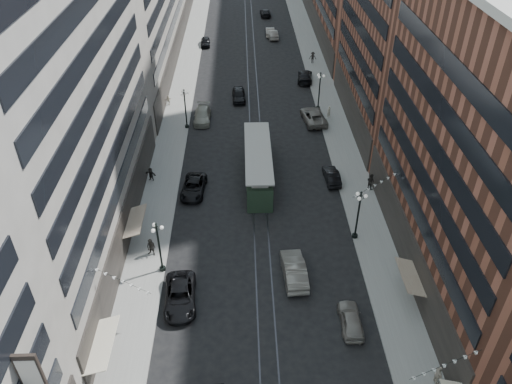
{
  "coord_description": "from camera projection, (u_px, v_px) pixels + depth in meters",
  "views": [
    {
      "loc": [
        -1.63,
        -4.89,
        32.67
      ],
      "look_at": [
        -0.52,
        33.15,
        5.0
      ],
      "focal_mm": 35.0,
      "sensor_mm": 36.0,
      "label": 1
    }
  ],
  "objects": [
    {
      "name": "ground",
      "position": [
        254.0,
        110.0,
        71.71
      ],
      "size": [
        220.0,
        220.0,
        0.0
      ],
      "primitive_type": "plane",
      "color": "black",
      "rests_on": "ground"
    },
    {
      "name": "sidewalk_west",
      "position": [
        184.0,
        82.0,
        79.49
      ],
      "size": [
        4.0,
        180.0,
        0.15
      ],
      "primitive_type": "cube",
      "color": "gray",
      "rests_on": "ground"
    },
    {
      "name": "sidewalk_east",
      "position": [
        321.0,
        81.0,
        80.01
      ],
      "size": [
        4.0,
        180.0,
        0.15
      ],
      "primitive_type": "cube",
      "color": "gray",
      "rests_on": "ground"
    },
    {
      "name": "rail_west",
      "position": [
        248.0,
        82.0,
        79.77
      ],
      "size": [
        0.12,
        180.0,
        0.02
      ],
      "primitive_type": "cube",
      "color": "#2D2D33",
      "rests_on": "ground"
    },
    {
      "name": "rail_east",
      "position": [
        257.0,
        82.0,
        79.81
      ],
      "size": [
        0.12,
        180.0,
        0.02
      ],
      "primitive_type": "cube",
      "color": "#2D2D33",
      "rests_on": "ground"
    },
    {
      "name": "building_west_mid",
      "position": [
        57.0,
        109.0,
        41.25
      ],
      "size": [
        8.0,
        36.0,
        28.0
      ],
      "primitive_type": "cube",
      "color": "#A29C90",
      "rests_on": "ground"
    },
    {
      "name": "building_east_mid",
      "position": [
        480.0,
        155.0,
        39.19
      ],
      "size": [
        8.0,
        30.0,
        24.0
      ],
      "primitive_type": "cube",
      "color": "brown",
      "rests_on": "ground"
    },
    {
      "name": "lamppost_sw_far",
      "position": [
        159.0,
        246.0,
        43.8
      ],
      "size": [
        1.03,
        1.14,
        5.52
      ],
      "color": "black",
      "rests_on": "sidewalk_west"
    },
    {
      "name": "lamppost_sw_mid",
      "position": [
        185.0,
        107.0,
        65.63
      ],
      "size": [
        1.03,
        1.14,
        5.52
      ],
      "color": "black",
      "rests_on": "sidewalk_west"
    },
    {
      "name": "lamppost_se_far",
      "position": [
        358.0,
        213.0,
        47.47
      ],
      "size": [
        1.03,
        1.14,
        5.52
      ],
      "color": "black",
      "rests_on": "sidewalk_east"
    },
    {
      "name": "lamppost_se_mid",
      "position": [
        319.0,
        90.0,
        70.11
      ],
      "size": [
        1.03,
        1.14,
        5.52
      ],
      "color": "black",
      "rests_on": "sidewalk_east"
    },
    {
      "name": "streetcar",
      "position": [
        258.0,
        166.0,
        56.79
      ],
      "size": [
        2.95,
        13.34,
        3.69
      ],
      "color": "#213323",
      "rests_on": "ground"
    },
    {
      "name": "car_2",
      "position": [
        180.0,
        296.0,
        42.11
      ],
      "size": [
        2.98,
        5.82,
        1.57
      ],
      "primitive_type": "imported",
      "rotation": [
        0.0,
        0.0,
        0.07
      ],
      "color": "black",
      "rests_on": "ground"
    },
    {
      "name": "car_4",
      "position": [
        351.0,
        319.0,
        40.18
      ],
      "size": [
        1.73,
        4.23,
        1.44
      ],
      "primitive_type": "imported",
      "rotation": [
        0.0,
        0.0,
        3.13
      ],
      "color": "gray",
      "rests_on": "ground"
    },
    {
      "name": "pedestrian_2",
      "position": [
        151.0,
        247.0,
        46.58
      ],
      "size": [
        1.03,
        0.79,
        1.87
      ],
      "primitive_type": "imported",
      "rotation": [
        0.0,
        0.0,
        -0.36
      ],
      "color": "black",
      "rests_on": "sidewalk_west"
    },
    {
      "name": "pedestrian_4",
      "position": [
        438.0,
        375.0,
        35.72
      ],
      "size": [
        0.63,
        1.12,
        1.81
      ],
      "primitive_type": "imported",
      "rotation": [
        0.0,
        0.0,
        1.72
      ],
      "color": "beige",
      "rests_on": "sidewalk_east"
    },
    {
      "name": "car_7",
      "position": [
        194.0,
        187.0,
        55.06
      ],
      "size": [
        2.91,
        5.49,
        1.47
      ],
      "primitive_type": "imported",
      "rotation": [
        0.0,
        0.0,
        -0.09
      ],
      "color": "black",
      "rests_on": "ground"
    },
    {
      "name": "car_8",
      "position": [
        203.0,
        115.0,
        68.8
      ],
      "size": [
        2.27,
        5.51,
        1.59
      ],
      "primitive_type": "imported",
      "rotation": [
        0.0,
        0.0,
        -0.01
      ],
      "color": "gray",
      "rests_on": "ground"
    },
    {
      "name": "car_9",
      "position": [
        205.0,
        42.0,
        92.85
      ],
      "size": [
        1.86,
        4.27,
        1.43
      ],
      "primitive_type": "imported",
      "rotation": [
        0.0,
        0.0,
        0.04
      ],
      "color": "black",
      "rests_on": "ground"
    },
    {
      "name": "car_10",
      "position": [
        332.0,
        176.0,
        56.9
      ],
      "size": [
        1.72,
        4.29,
        1.39
      ],
      "primitive_type": "imported",
      "rotation": [
        0.0,
        0.0,
        3.2
      ],
      "color": "black",
      "rests_on": "ground"
    },
    {
      "name": "car_11",
      "position": [
        314.0,
        116.0,
        68.48
      ],
      "size": [
        3.54,
        6.37,
        1.69
      ],
      "primitive_type": "imported",
      "rotation": [
        0.0,
        0.0,
        3.27
      ],
      "color": "slate",
      "rests_on": "ground"
    },
    {
      "name": "car_12",
      "position": [
        305.0,
        76.0,
        79.72
      ],
      "size": [
        2.93,
        5.77,
        1.61
      ],
      "primitive_type": "imported",
      "rotation": [
        0.0,
        0.0,
        3.02
      ],
      "color": "black",
      "rests_on": "ground"
    },
    {
      "name": "car_13",
      "position": [
        239.0,
        95.0,
        74.04
      ],
      "size": [
        2.09,
        4.85,
        1.63
      ],
      "primitive_type": "imported",
      "rotation": [
        0.0,
        0.0,
        0.04
      ],
      "color": "black",
      "rests_on": "ground"
    },
    {
      "name": "car_14",
      "position": [
        270.0,
        32.0,
        97.42
      ],
      "size": [
        1.74,
        4.72,
        1.54
      ],
      "primitive_type": "imported",
      "rotation": [
        0.0,
        0.0,
        3.12
      ],
      "color": "gray",
      "rests_on": "ground"
    },
    {
      "name": "pedestrian_5",
      "position": [
        151.0,
        174.0,
        56.74
      ],
      "size": [
        1.54,
        0.97,
        1.6
      ],
      "primitive_type": "imported",
      "rotation": [
        0.0,
        0.0,
        -0.39
      ],
      "color": "black",
      "rests_on": "sidewalk_west"
    },
    {
      "name": "pedestrian_6",
      "position": [
        169.0,
        100.0,
        72.36
      ],
      "size": [
        0.96,
        0.61,
        1.51
      ],
      "primitive_type": "imported",
      "rotation": [
        0.0,
        0.0,
        3.39
      ],
      "color": "beige",
      "rests_on": "sidewalk_west"
    },
    {
      "name": "pedestrian_7",
      "position": [
        371.0,
        181.0,
        55.35
      ],
      "size": [
        0.96,
        1.03,
        1.88
      ],
      "primitive_type": "imported",
      "rotation": [
        0.0,
        0.0,
        2.23
      ],
      "color": "black",
      "rests_on": "sidewalk_east"
    },
    {
      "name": "pedestrian_8",
      "position": [
        329.0,
        112.0,
        69.24
      ],
      "size": [
        0.73,
        0.65,
        1.67
      ],
      "primitive_type": "imported",
      "rotation": [
        0.0,
        0.0,
        3.67
      ],
      "color": "#BFB59E",
      "rests_on": "sidewalk_east"
    },
    {
      "name": "pedestrian_9",
      "position": [
        313.0,
        57.0,
        85.43
      ],
      "size": [
        1.29,
        0.64,
        1.93
      ],
      "primitive_type": "imported",
      "rotation": [
        0.0,
        0.0,
        -0.1
      ],
      "color": "black",
      "rests_on": "sidewalk_east"
    },
    {
      "name": "car_extra_0",
      "position": [
        273.0,
        34.0,
        96.1
      ],
      "size": [
        2.08,
        4.87,
        1.56
      ],
      "primitive_type": "imported",
      "rotation": [
        0.0,
        0.0,
        3.23
      ],
      "color": "gray",
      "rests_on": "ground"
    },
    {
      "name": "car_extra_1",
      "position": [
        294.0,
        270.0,
        44.47
      ],
      "size": [
        2.24,
        5.55,
        1.79
      ],
      "primitive_type": "imported",
      "rotation": [
        0.0,
        0.0,
        3.21
      ],
      "color": "#67645C",
      "rests_on": "ground"
    },
    {
      "name": "car_extra_2",
      "position": [
        265.0,
        13.0,
        107.71
      ],
      "size": [
        2.34,
        5.11,
        1.45
      ],
      "primitive_type": "imported",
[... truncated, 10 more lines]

